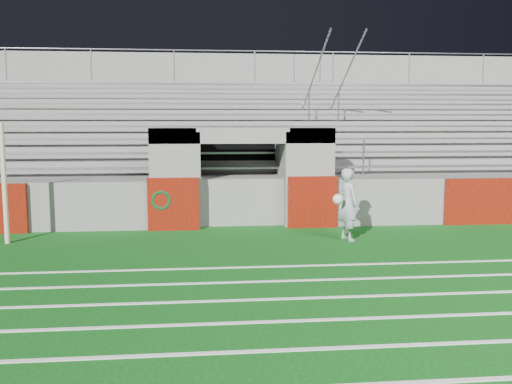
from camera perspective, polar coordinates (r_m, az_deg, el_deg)
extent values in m
plane|color=#0C4B11|center=(11.94, -0.07, -6.32)|extent=(90.00, 90.00, 0.00)
cylinder|color=beige|center=(14.04, -23.87, 0.76)|extent=(0.11, 0.11, 2.74)
cube|color=white|center=(7.21, 4.08, -15.45)|extent=(28.00, 0.09, 0.01)
cube|color=white|center=(8.13, 2.84, -12.78)|extent=(28.00, 0.09, 0.01)
cube|color=white|center=(9.06, 1.87, -10.65)|extent=(28.00, 0.09, 0.01)
cube|color=white|center=(10.01, 1.09, -8.92)|extent=(28.00, 0.09, 0.01)
cube|color=white|center=(10.97, 0.46, -7.49)|extent=(28.00, 0.09, 0.01)
cube|color=slate|center=(15.14, -8.22, 1.44)|extent=(1.20, 1.00, 2.60)
cube|color=slate|center=(15.41, 5.28, 1.59)|extent=(1.20, 1.00, 2.60)
cube|color=black|center=(16.86, -1.85, 1.91)|extent=(2.60, 0.20, 2.50)
cube|color=slate|center=(15.73, -5.76, 1.51)|extent=(0.10, 2.20, 2.50)
cube|color=slate|center=(15.90, 2.56, 1.59)|extent=(0.10, 2.20, 2.50)
cube|color=slate|center=(15.10, -1.42, 5.68)|extent=(4.80, 1.00, 0.40)
cube|color=slate|center=(19.01, -2.31, 2.19)|extent=(26.00, 8.00, 0.20)
cube|color=slate|center=(19.07, -2.30, 0.32)|extent=(26.00, 8.00, 1.05)
cube|color=#581007|center=(14.66, -8.26, -1.20)|extent=(1.30, 0.15, 1.35)
cube|color=#581007|center=(14.95, 5.66, -1.00)|extent=(1.30, 0.15, 1.35)
cube|color=#581007|center=(16.54, 21.83, -0.87)|extent=(2.20, 0.15, 1.25)
cube|color=gray|center=(16.07, -1.66, 2.44)|extent=(23.00, 0.28, 0.06)
cube|color=slate|center=(16.92, -1.88, 2.57)|extent=(24.00, 0.75, 0.38)
cube|color=gray|center=(16.79, -1.86, 3.94)|extent=(23.00, 0.28, 0.06)
cube|color=slate|center=(17.65, -2.05, 3.38)|extent=(24.00, 0.75, 0.76)
cube|color=gray|center=(17.53, -2.03, 5.31)|extent=(23.00, 0.28, 0.06)
cube|color=slate|center=(18.39, -2.21, 4.12)|extent=(24.00, 0.75, 1.14)
cube|color=gray|center=(18.27, -2.20, 6.58)|extent=(23.00, 0.28, 0.06)
cube|color=slate|center=(19.13, -2.35, 4.80)|extent=(24.00, 0.75, 1.52)
cube|color=gray|center=(19.02, -2.35, 7.74)|extent=(23.00, 0.28, 0.06)
cube|color=slate|center=(19.87, -2.49, 5.43)|extent=(24.00, 0.75, 1.90)
cube|color=gray|center=(19.77, -2.49, 8.81)|extent=(23.00, 0.28, 0.06)
cube|color=slate|center=(20.62, -2.61, 6.02)|extent=(24.00, 0.75, 2.28)
cube|color=gray|center=(20.54, -2.62, 9.81)|extent=(23.00, 0.28, 0.06)
cube|color=slate|center=(21.36, -2.73, 6.56)|extent=(24.00, 0.75, 2.66)
cube|color=gray|center=(21.31, -2.74, 10.73)|extent=(23.00, 0.28, 0.06)
cube|color=slate|center=(22.04, -2.83, 6.75)|extent=(26.00, 0.60, 5.29)
cylinder|color=#A5A8AD|center=(16.16, 7.30, 3.41)|extent=(0.05, 0.05, 1.00)
cylinder|color=#A5A8AD|center=(19.07, 5.30, 8.56)|extent=(0.05, 0.05, 1.00)
cylinder|color=#A5A8AD|center=(22.11, 3.82, 12.31)|extent=(0.05, 0.05, 1.00)
cylinder|color=#A5A8AD|center=(19.09, 5.32, 10.06)|extent=(0.05, 6.02, 3.08)
cylinder|color=#A5A8AD|center=(16.41, 10.70, 3.40)|extent=(0.05, 0.05, 1.00)
cylinder|color=#A5A8AD|center=(19.28, 8.25, 8.50)|extent=(0.05, 0.05, 1.00)
cylinder|color=#A5A8AD|center=(22.29, 6.41, 12.24)|extent=(0.05, 0.05, 1.00)
cylinder|color=#A5A8AD|center=(19.30, 8.28, 9.98)|extent=(0.05, 6.02, 3.08)
cylinder|color=#A5A8AD|center=(22.85, -23.74, 11.69)|extent=(0.05, 0.05, 1.10)
cylinder|color=#A5A8AD|center=(22.14, -16.16, 12.17)|extent=(0.05, 0.05, 1.10)
cylinder|color=#A5A8AD|center=(21.82, -8.20, 12.45)|extent=(0.05, 0.05, 1.10)
cylinder|color=#A5A8AD|center=(21.91, -0.15, 12.50)|extent=(0.05, 0.05, 1.10)
cylinder|color=#A5A8AD|center=(22.41, 7.69, 12.32)|extent=(0.05, 0.05, 1.10)
cylinder|color=#A5A8AD|center=(23.28, 15.05, 11.94)|extent=(0.05, 0.05, 1.10)
cylinder|color=#A5A8AD|center=(24.50, 21.75, 11.43)|extent=(0.05, 0.05, 1.10)
cylinder|color=#A5A8AD|center=(21.89, -2.83, 13.94)|extent=(24.00, 0.05, 0.05)
imported|color=#9EA2A7|center=(13.46, 9.18, -1.22)|extent=(0.60, 0.72, 1.69)
sphere|color=white|center=(13.11, 8.20, -0.72)|extent=(0.24, 0.24, 0.24)
torus|color=#0C3F12|center=(14.67, -9.46, -0.80)|extent=(0.58, 0.11, 0.58)
torus|color=#0C3F1B|center=(14.62, -9.47, -0.82)|extent=(0.52, 0.10, 0.52)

